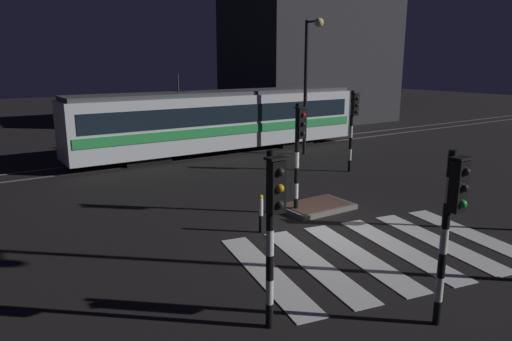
{
  "coord_description": "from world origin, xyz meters",
  "views": [
    {
      "loc": [
        -8.76,
        -9.27,
        4.74
      ],
      "look_at": [
        -0.86,
        2.61,
        1.4
      ],
      "focal_mm": 32.75,
      "sensor_mm": 36.0,
      "label": 1
    }
  ],
  "objects_px": {
    "traffic_light_kerb_mid_left": "(451,214)",
    "traffic_light_corner_near_left": "(273,215)",
    "bollard_island_edge": "(261,214)",
    "tram": "(222,120)",
    "traffic_light_median_centre": "(299,143)",
    "traffic_light_corner_far_right": "(353,119)",
    "street_lamp_trackside_right": "(309,70)"
  },
  "relations": [
    {
      "from": "traffic_light_median_centre",
      "to": "traffic_light_kerb_mid_left",
      "type": "distance_m",
      "value": 6.77
    },
    {
      "from": "traffic_light_kerb_mid_left",
      "to": "traffic_light_corner_far_right",
      "type": "bearing_deg",
      "value": 52.76
    },
    {
      "from": "traffic_light_corner_far_right",
      "to": "tram",
      "type": "distance_m",
      "value": 7.54
    },
    {
      "from": "street_lamp_trackside_right",
      "to": "bollard_island_edge",
      "type": "bearing_deg",
      "value": -136.17
    },
    {
      "from": "traffic_light_median_centre",
      "to": "traffic_light_corner_near_left",
      "type": "distance_m",
      "value": 6.64
    },
    {
      "from": "traffic_light_median_centre",
      "to": "tram",
      "type": "bearing_deg",
      "value": 73.16
    },
    {
      "from": "traffic_light_median_centre",
      "to": "traffic_light_corner_far_right",
      "type": "distance_m",
      "value": 6.51
    },
    {
      "from": "traffic_light_corner_far_right",
      "to": "street_lamp_trackside_right",
      "type": "height_order",
      "value": "street_lamp_trackside_right"
    },
    {
      "from": "traffic_light_median_centre",
      "to": "traffic_light_corner_far_right",
      "type": "height_order",
      "value": "traffic_light_corner_far_right"
    },
    {
      "from": "traffic_light_kerb_mid_left",
      "to": "bollard_island_edge",
      "type": "distance_m",
      "value": 6.03
    },
    {
      "from": "street_lamp_trackside_right",
      "to": "tram",
      "type": "relative_size",
      "value": 0.42
    },
    {
      "from": "traffic_light_corner_far_right",
      "to": "tram",
      "type": "xyz_separation_m",
      "value": [
        -2.47,
        7.1,
        -0.59
      ]
    },
    {
      "from": "traffic_light_median_centre",
      "to": "bollard_island_edge",
      "type": "xyz_separation_m",
      "value": [
        -1.88,
        -0.7,
        -1.75
      ]
    },
    {
      "from": "traffic_light_kerb_mid_left",
      "to": "street_lamp_trackside_right",
      "type": "distance_m",
      "value": 16.3
    },
    {
      "from": "traffic_light_corner_near_left",
      "to": "bollard_island_edge",
      "type": "bearing_deg",
      "value": 58.18
    },
    {
      "from": "traffic_light_median_centre",
      "to": "traffic_light_corner_near_left",
      "type": "bearing_deg",
      "value": -132.49
    },
    {
      "from": "traffic_light_median_centre",
      "to": "bollard_island_edge",
      "type": "height_order",
      "value": "traffic_light_median_centre"
    },
    {
      "from": "traffic_light_corner_near_left",
      "to": "street_lamp_trackside_right",
      "type": "xyz_separation_m",
      "value": [
        10.96,
        12.22,
        2.16
      ]
    },
    {
      "from": "traffic_light_median_centre",
      "to": "street_lamp_trackside_right",
      "type": "xyz_separation_m",
      "value": [
        6.48,
        7.33,
        2.02
      ]
    },
    {
      "from": "traffic_light_corner_far_right",
      "to": "tram",
      "type": "height_order",
      "value": "tram"
    },
    {
      "from": "traffic_light_kerb_mid_left",
      "to": "street_lamp_trackside_right",
      "type": "height_order",
      "value": "street_lamp_trackside_right"
    },
    {
      "from": "traffic_light_kerb_mid_left",
      "to": "traffic_light_corner_near_left",
      "type": "relative_size",
      "value": 0.99
    },
    {
      "from": "traffic_light_median_centre",
      "to": "bollard_island_edge",
      "type": "bearing_deg",
      "value": -159.63
    },
    {
      "from": "traffic_light_median_centre",
      "to": "bollard_island_edge",
      "type": "distance_m",
      "value": 2.66
    },
    {
      "from": "street_lamp_trackside_right",
      "to": "traffic_light_corner_far_right",
      "type": "bearing_deg",
      "value": -102.11
    },
    {
      "from": "traffic_light_corner_far_right",
      "to": "tram",
      "type": "relative_size",
      "value": 0.22
    },
    {
      "from": "traffic_light_kerb_mid_left",
      "to": "street_lamp_trackside_right",
      "type": "relative_size",
      "value": 0.48
    },
    {
      "from": "traffic_light_median_centre",
      "to": "tram",
      "type": "relative_size",
      "value": 0.22
    },
    {
      "from": "traffic_light_corner_near_left",
      "to": "bollard_island_edge",
      "type": "xyz_separation_m",
      "value": [
        2.6,
        4.2,
        -1.62
      ]
    },
    {
      "from": "traffic_light_median_centre",
      "to": "tram",
      "type": "xyz_separation_m",
      "value": [
        3.15,
        10.4,
        -0.56
      ]
    },
    {
      "from": "bollard_island_edge",
      "to": "tram",
      "type": "bearing_deg",
      "value": 65.63
    },
    {
      "from": "tram",
      "to": "traffic_light_corner_near_left",
      "type": "bearing_deg",
      "value": -116.52
    }
  ]
}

